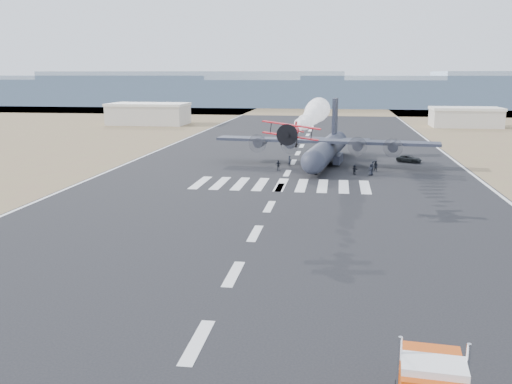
% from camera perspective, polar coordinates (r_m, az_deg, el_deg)
% --- Properties ---
extents(ground, '(500.00, 500.00, 0.00)m').
position_cam_1_polar(ground, '(35.54, -5.88, -14.69)').
color(ground, black).
rests_on(ground, ground).
extents(scrub_far, '(500.00, 80.00, 0.00)m').
position_cam_1_polar(scrub_far, '(261.42, 6.53, 8.19)').
color(scrub_far, olive).
rests_on(scrub_far, ground).
extents(runway_markings, '(60.00, 260.00, 0.01)m').
position_cam_1_polar(runway_markings, '(92.53, 3.15, 1.90)').
color(runway_markings, silver).
rests_on(runway_markings, ground).
extents(ridge_seg_b, '(150.00, 50.00, 15.00)m').
position_cam_1_polar(ridge_seg_b, '(322.02, -17.40, 9.73)').
color(ridge_seg_b, '#8A9BAF').
rests_on(ridge_seg_b, ground).
extents(ridge_seg_c, '(150.00, 50.00, 17.00)m').
position_cam_1_polar(ridge_seg_c, '(299.94, -5.95, 10.28)').
color(ridge_seg_c, '#8A9BAF').
rests_on(ridge_seg_c, ground).
extents(ridge_seg_d, '(150.00, 50.00, 13.00)m').
position_cam_1_polar(ridge_seg_d, '(291.08, 6.76, 9.82)').
color(ridge_seg_d, '#8A9BAF').
rests_on(ridge_seg_d, ground).
extents(ridge_seg_e, '(150.00, 50.00, 15.00)m').
position_cam_1_polar(ridge_seg_e, '(296.46, 19.59, 9.46)').
color(ridge_seg_e, '#8A9BAF').
rests_on(ridge_seg_e, ground).
extents(hangar_left, '(24.50, 14.50, 6.70)m').
position_cam_1_polar(hangar_left, '(186.19, -10.68, 7.72)').
color(hangar_left, '#AEA79B').
rests_on(hangar_left, ground).
extents(hangar_right, '(20.50, 12.50, 5.90)m').
position_cam_1_polar(hangar_right, '(185.21, 20.21, 7.06)').
color(hangar_right, '#AEA79B').
rests_on(hangar_right, ground).
extents(aerobatic_biplane, '(6.38, 5.71, 2.77)m').
position_cam_1_polar(aerobatic_biplane, '(62.35, 3.55, 6.00)').
color(aerobatic_biplane, red).
extents(smoke_trail, '(4.02, 39.32, 4.01)m').
position_cam_1_polar(smoke_trail, '(93.88, 6.05, 8.06)').
color(smoke_trail, white).
extents(transport_aircraft, '(38.81, 31.86, 11.19)m').
position_cam_1_polar(transport_aircraft, '(102.18, 7.06, 4.39)').
color(transport_aircraft, '#1D212B').
rests_on(transport_aircraft, ground).
extents(support_vehicle, '(4.95, 3.91, 1.25)m').
position_cam_1_polar(support_vehicle, '(107.59, 15.06, 3.23)').
color(support_vehicle, black).
rests_on(support_vehicle, ground).
extents(crew_a, '(0.86, 0.85, 1.82)m').
position_cam_1_polar(crew_a, '(99.58, 3.38, 3.12)').
color(crew_a, black).
rests_on(crew_a, ground).
extents(crew_b, '(1.05, 1.00, 1.85)m').
position_cam_1_polar(crew_b, '(95.79, 11.87, 2.56)').
color(crew_b, black).
rests_on(crew_b, ground).
extents(crew_c, '(0.73, 1.13, 1.61)m').
position_cam_1_polar(crew_c, '(93.38, 6.47, 2.43)').
color(crew_c, black).
rests_on(crew_c, ground).
extents(crew_d, '(1.09, 0.68, 1.75)m').
position_cam_1_polar(crew_d, '(94.86, 2.23, 2.68)').
color(crew_d, black).
rests_on(crew_d, ground).
extents(crew_e, '(0.97, 0.65, 1.88)m').
position_cam_1_polar(crew_e, '(91.85, 11.42, 2.20)').
color(crew_e, black).
rests_on(crew_e, ground).
extents(crew_f, '(1.22, 1.51, 1.61)m').
position_cam_1_polar(crew_f, '(92.41, 9.83, 2.23)').
color(crew_f, black).
rests_on(crew_f, ground).
extents(crew_g, '(0.62, 0.72, 1.75)m').
position_cam_1_polar(crew_g, '(95.58, 11.55, 2.52)').
color(crew_g, black).
rests_on(crew_g, ground).
extents(crew_h, '(1.04, 0.79, 1.89)m').
position_cam_1_polar(crew_h, '(98.42, 5.19, 3.01)').
color(crew_h, black).
rests_on(crew_h, ground).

